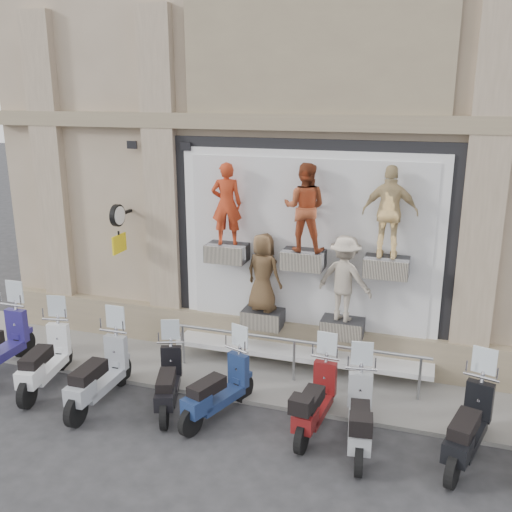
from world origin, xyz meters
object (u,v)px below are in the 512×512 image
object	(u,v)px
clock_sign_bracket	(118,222)
scooter_e	(218,378)
guard_rail	(294,362)
scooter_c	(98,362)
scooter_h	(470,413)
scooter_d	(168,371)
scooter_g	(360,404)
scooter_b	(44,348)
scooter_f	(316,389)

from	to	relation	value
clock_sign_bracket	scooter_e	xyz separation A→B (m)	(2.96, -2.00, -2.05)
guard_rail	scooter_c	distance (m)	3.59
guard_rail	scooter_h	xyz separation A→B (m)	(3.06, -1.49, 0.34)
scooter_d	scooter_g	bearing A→B (deg)	-21.95
scooter_c	scooter_h	xyz separation A→B (m)	(6.17, 0.29, -0.01)
scooter_h	scooter_g	bearing A→B (deg)	-158.43
scooter_b	scooter_g	bearing A→B (deg)	-11.52
scooter_b	scooter_d	distance (m)	2.52
guard_rail	scooter_e	bearing A→B (deg)	-121.43
guard_rail	scooter_b	bearing A→B (deg)	-160.36
clock_sign_bracket	scooter_h	xyz separation A→B (m)	(6.96, -1.95, -2.00)
scooter_b	scooter_e	bearing A→B (deg)	-10.17
scooter_e	scooter_g	world-z (taller)	scooter_g
scooter_f	scooter_h	distance (m)	2.35
scooter_c	scooter_g	size ratio (longest dim) A/B	1.07
guard_rail	scooter_g	world-z (taller)	scooter_g
scooter_d	scooter_h	size ratio (longest dim) A/B	0.89
scooter_c	scooter_h	size ratio (longest dim) A/B	1.02
scooter_c	scooter_d	size ratio (longest dim) A/B	1.14
clock_sign_bracket	scooter_f	bearing A→B (deg)	-21.92
scooter_g	scooter_h	bearing A→B (deg)	-2.16
scooter_e	scooter_f	distance (m)	1.66
scooter_b	scooter_f	bearing A→B (deg)	-8.71
scooter_f	scooter_g	distance (m)	0.80
scooter_g	guard_rail	bearing A→B (deg)	123.68
scooter_c	scooter_e	xyz separation A→B (m)	(2.16, 0.24, -0.07)
clock_sign_bracket	scooter_b	distance (m)	2.90
scooter_e	scooter_g	bearing A→B (deg)	16.46
guard_rail	scooter_f	size ratio (longest dim) A/B	2.74
scooter_h	scooter_f	bearing A→B (deg)	-166.71
guard_rail	scooter_d	size ratio (longest dim) A/B	2.86
scooter_d	scooter_f	xyz separation A→B (m)	(2.59, 0.13, 0.03)
scooter_b	scooter_g	xyz separation A→B (m)	(5.87, -0.08, -0.04)
guard_rail	scooter_e	distance (m)	1.82
scooter_g	scooter_h	world-z (taller)	scooter_h
scooter_e	scooter_h	world-z (taller)	scooter_h
scooter_d	guard_rail	bearing A→B (deg)	19.27
guard_rail	scooter_c	bearing A→B (deg)	-150.21
scooter_b	scooter_d	xyz separation A→B (m)	(2.52, 0.05, -0.09)
scooter_d	scooter_f	bearing A→B (deg)	-16.83
scooter_c	scooter_f	world-z (taller)	scooter_c
scooter_b	scooter_c	bearing A→B (deg)	-19.80
scooter_h	clock_sign_bracket	bearing A→B (deg)	179.99
clock_sign_bracket	scooter_e	bearing A→B (deg)	-34.08
scooter_f	scooter_d	bearing A→B (deg)	-172.28
scooter_h	scooter_d	bearing A→B (deg)	-163.97
scooter_f	scooter_g	size ratio (longest dim) A/B	0.98
clock_sign_bracket	scooter_g	bearing A→B (deg)	-21.51
scooter_e	clock_sign_bracket	bearing A→B (deg)	165.10
scooter_f	scooter_g	world-z (taller)	scooter_g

